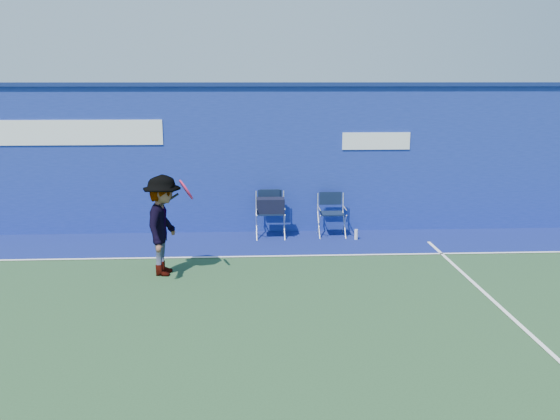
{
  "coord_description": "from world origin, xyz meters",
  "views": [
    {
      "loc": [
        1.0,
        -7.08,
        3.15
      ],
      "look_at": [
        1.5,
        2.6,
        1.0
      ],
      "focal_mm": 38.0,
      "sensor_mm": 36.0,
      "label": 1
    }
  ],
  "objects_px": {
    "water_bottle": "(356,235)",
    "tennis_player": "(164,225)",
    "directors_chair_right": "(332,223)",
    "directors_chair_left": "(270,218)"
  },
  "relations": [
    {
      "from": "directors_chair_left",
      "to": "tennis_player",
      "type": "height_order",
      "value": "tennis_player"
    },
    {
      "from": "directors_chair_right",
      "to": "tennis_player",
      "type": "distance_m",
      "value": 3.85
    },
    {
      "from": "water_bottle",
      "to": "tennis_player",
      "type": "relative_size",
      "value": 0.13
    },
    {
      "from": "directors_chair_right",
      "to": "tennis_player",
      "type": "bearing_deg",
      "value": -143.66
    },
    {
      "from": "directors_chair_right",
      "to": "water_bottle",
      "type": "relative_size",
      "value": 4.15
    },
    {
      "from": "directors_chair_right",
      "to": "tennis_player",
      "type": "xyz_separation_m",
      "value": [
        -3.07,
        -2.26,
        0.55
      ]
    },
    {
      "from": "directors_chair_left",
      "to": "directors_chair_right",
      "type": "relative_size",
      "value": 1.08
    },
    {
      "from": "tennis_player",
      "to": "water_bottle",
      "type": "bearing_deg",
      "value": 28.81
    },
    {
      "from": "directors_chair_left",
      "to": "tennis_player",
      "type": "relative_size",
      "value": 0.58
    },
    {
      "from": "directors_chair_left",
      "to": "water_bottle",
      "type": "height_order",
      "value": "directors_chair_left"
    }
  ]
}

